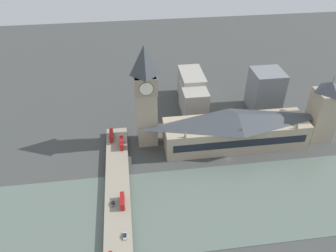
# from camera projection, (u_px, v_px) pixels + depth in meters

# --- Properties ---
(ground_plane) EXTENTS (600.00, 600.00, 0.00)m
(ground_plane) POSITION_uv_depth(u_px,v_px,m) (229.00, 159.00, 221.33)
(ground_plane) COLOR #424442
(river_water) EXTENTS (60.23, 360.00, 0.30)m
(river_water) POSITION_uv_depth(u_px,v_px,m) (246.00, 200.00, 192.24)
(river_water) COLOR slate
(river_water) RESTS_ON ground_plane
(parliament_hall) EXTENTS (26.07, 99.52, 25.69)m
(parliament_hall) POSITION_uv_depth(u_px,v_px,m) (236.00, 130.00, 227.42)
(parliament_hall) COLOR tan
(parliament_hall) RESTS_ON ground_plane
(clock_tower) EXTENTS (14.97, 14.97, 73.12)m
(clock_tower) POSITION_uv_depth(u_px,v_px,m) (146.00, 95.00, 214.93)
(clock_tower) COLOR tan
(clock_tower) RESTS_ON ground_plane
(victoria_tower) EXTENTS (16.30, 16.30, 49.63)m
(victoria_tower) POSITION_uv_depth(u_px,v_px,m) (323.00, 111.00, 228.25)
(victoria_tower) COLOR tan
(victoria_tower) RESTS_ON ground_plane
(road_bridge) EXTENTS (152.45, 14.57, 4.20)m
(road_bridge) POSITION_uv_depth(u_px,v_px,m) (118.00, 210.00, 182.27)
(road_bridge) COLOR gray
(road_bridge) RESTS_ON ground_plane
(double_decker_bus_lead) EXTENTS (11.02, 2.58, 5.05)m
(double_decker_bus_lead) POSITION_uv_depth(u_px,v_px,m) (122.00, 143.00, 224.55)
(double_decker_bus_lead) COLOR red
(double_decker_bus_lead) RESTS_ON road_bridge
(double_decker_bus_mid) EXTENTS (11.56, 2.53, 4.63)m
(double_decker_bus_mid) POSITION_uv_depth(u_px,v_px,m) (111.00, 135.00, 232.07)
(double_decker_bus_mid) COLOR red
(double_decker_bus_mid) RESTS_ON road_bridge
(double_decker_bus_rear) EXTENTS (10.39, 2.46, 4.87)m
(double_decker_bus_rear) POSITION_uv_depth(u_px,v_px,m) (122.00, 201.00, 182.91)
(double_decker_bus_rear) COLOR red
(double_decker_bus_rear) RESTS_ON road_bridge
(car_northbound_tail) EXTENTS (4.28, 1.91, 1.36)m
(car_northbound_tail) POSITION_uv_depth(u_px,v_px,m) (113.00, 203.00, 183.98)
(car_northbound_tail) COLOR slate
(car_northbound_tail) RESTS_ON road_bridge
(car_southbound_lead) EXTENTS (4.53, 1.88, 1.53)m
(car_southbound_lead) POSITION_uv_depth(u_px,v_px,m) (125.00, 236.00, 166.70)
(car_southbound_lead) COLOR silver
(car_southbound_lead) RESTS_ON road_bridge
(city_block_west) EXTENTS (33.66, 18.74, 25.14)m
(city_block_west) POSITION_uv_depth(u_px,v_px,m) (191.00, 86.00, 277.57)
(city_block_west) COLOR #A39E93
(city_block_west) RESTS_ON ground_plane
(city_block_center) EXTENTS (23.57, 23.96, 33.26)m
(city_block_center) POSITION_uv_depth(u_px,v_px,m) (265.00, 90.00, 264.21)
(city_block_center) COLOR slate
(city_block_center) RESTS_ON ground_plane
(city_block_east) EXTENTS (28.43, 19.54, 21.78)m
(city_block_east) POSITION_uv_depth(u_px,v_px,m) (194.00, 100.00, 262.96)
(city_block_east) COLOR #A39E93
(city_block_east) RESTS_ON ground_plane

